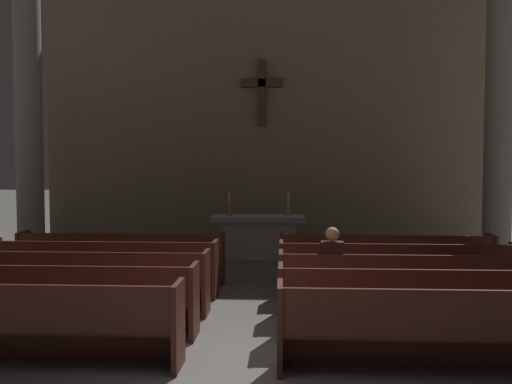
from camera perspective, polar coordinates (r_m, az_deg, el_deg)
name	(u,v)px	position (r m, az deg, el deg)	size (l,w,h in m)	color
ground_plane	(229,369)	(6.05, -2.92, -18.51)	(80.00, 80.00, 0.00)	#66635E
pew_left_row_1	(6,323)	(6.58, -25.37, -12.66)	(3.87, 0.50, 0.95)	#4C2319
pew_left_row_2	(48,299)	(7.47, -21.54, -10.70)	(3.87, 0.50, 0.95)	#4C2319
pew_left_row_3	(79,281)	(8.40, -18.57, -9.14)	(3.87, 0.50, 0.95)	#4C2319
pew_left_row_4	(103,268)	(9.35, -16.22, -7.87)	(3.87, 0.50, 0.95)	#4C2319
pew_left_row_5	(121,257)	(10.32, -14.32, -6.83)	(3.87, 0.50, 0.95)	#4C2319
pew_right_row_1	(461,330)	(6.12, 21.29, -13.73)	(3.87, 0.50, 0.95)	#4C2319
pew_right_row_2	(433,304)	(7.08, 18.61, -11.41)	(3.87, 0.50, 0.95)	#4C2319
pew_right_row_3	(413,285)	(8.05, 16.60, -9.63)	(3.87, 0.50, 0.95)	#4C2319
pew_right_row_4	(398,271)	(9.04, 15.04, -8.23)	(3.87, 0.50, 0.95)	#4C2319
pew_right_row_5	(385,260)	(10.03, 13.80, -7.10)	(3.87, 0.50, 0.95)	#4C2319
column_left_second	(29,116)	(13.81, -23.34, 7.59)	(0.94, 0.94, 6.95)	#9E998E
column_right_second	(499,113)	(13.33, 24.77, 7.73)	(0.94, 0.94, 6.95)	#9E998E
altar	(259,236)	(12.58, 0.29, -4.72)	(2.20, 0.90, 1.01)	#A8A399
candlestick_left	(229,208)	(12.57, -2.90, -1.76)	(0.16, 0.16, 0.56)	#B79338
candlestick_right	(288,208)	(12.50, 3.50, -1.78)	(0.16, 0.16, 0.56)	#B79338
apse_with_cross	(262,108)	(14.69, 0.69, 9.05)	(11.98, 0.46, 7.55)	gray
lone_worshipper	(331,269)	(7.85, 8.15, -8.25)	(0.32, 0.43, 1.32)	#26262B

